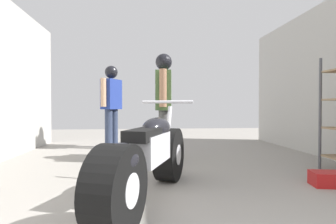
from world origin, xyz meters
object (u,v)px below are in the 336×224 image
object	(u,v)px
mechanic_with_helmet	(164,97)
mechanic_in_blue	(111,99)
motorcycle_maroon_cruiser	(148,159)
red_toolbox	(329,179)

from	to	relation	value
mechanic_with_helmet	mechanic_in_blue	bearing A→B (deg)	124.25
motorcycle_maroon_cruiser	mechanic_in_blue	xyz separation A→B (m)	(-0.71, 3.46, 0.68)
motorcycle_maroon_cruiser	mechanic_in_blue	bearing A→B (deg)	101.66
mechanic_in_blue	mechanic_with_helmet	xyz separation A→B (m)	(1.03, -1.51, -0.01)
motorcycle_maroon_cruiser	mechanic_with_helmet	xyz separation A→B (m)	(0.32, 1.95, 0.67)
motorcycle_maroon_cruiser	mechanic_with_helmet	bearing A→B (deg)	80.79
motorcycle_maroon_cruiser	mechanic_in_blue	world-z (taller)	mechanic_in_blue
mechanic_with_helmet	red_toolbox	size ratio (longest dim) A/B	4.72
motorcycle_maroon_cruiser	red_toolbox	size ratio (longest dim) A/B	5.38
mechanic_with_helmet	red_toolbox	bearing A→B (deg)	-43.49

